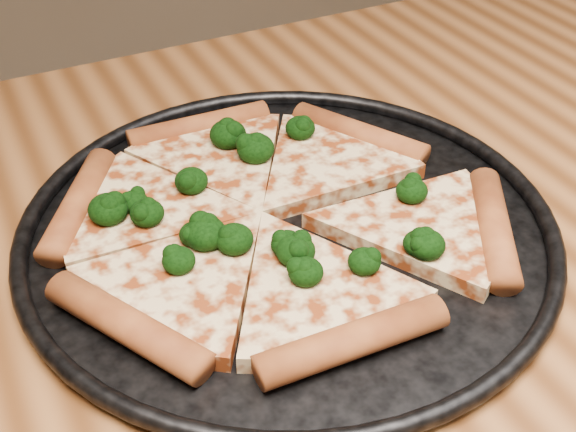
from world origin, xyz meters
name	(u,v)px	position (x,y,z in m)	size (l,w,h in m)	color
dining_table	(397,420)	(0.00, 0.00, 0.66)	(1.20, 0.90, 0.75)	brown
pizza_pan	(288,225)	(-0.03, 0.12, 0.76)	(0.38, 0.38, 0.02)	black
pizza	(269,215)	(-0.04, 0.12, 0.77)	(0.33, 0.29, 0.02)	beige
broccoli_florets	(252,204)	(-0.05, 0.13, 0.78)	(0.23, 0.21, 0.02)	black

